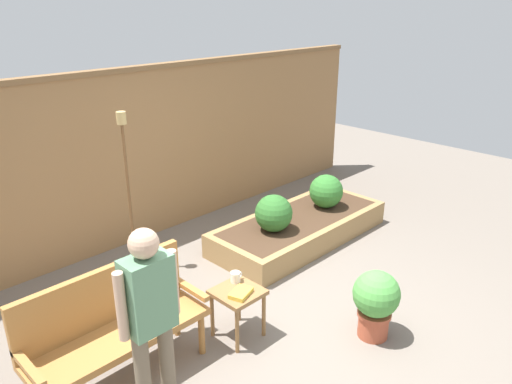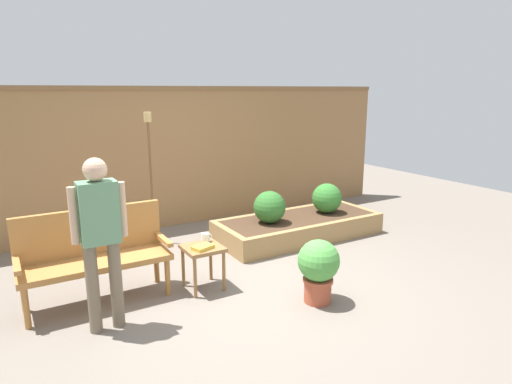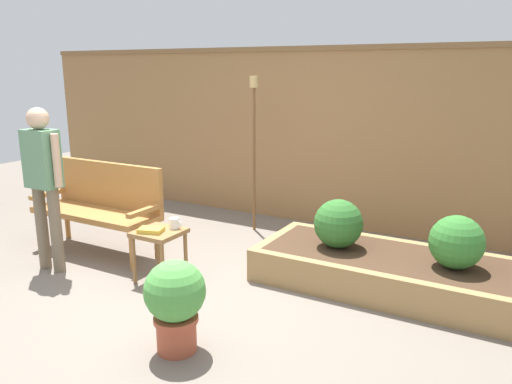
# 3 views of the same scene
# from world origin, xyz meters

# --- Properties ---
(ground_plane) EXTENTS (14.00, 14.00, 0.00)m
(ground_plane) POSITION_xyz_m (0.00, 0.00, 0.00)
(ground_plane) COLOR #70665B
(fence_back) EXTENTS (8.40, 0.14, 2.16)m
(fence_back) POSITION_xyz_m (0.00, 2.60, 1.09)
(fence_back) COLOR olive
(fence_back) RESTS_ON ground_plane
(garden_bench) EXTENTS (1.44, 0.48, 0.94)m
(garden_bench) POSITION_xyz_m (-1.42, 0.55, 0.54)
(garden_bench) COLOR #A87038
(garden_bench) RESTS_ON ground_plane
(side_table) EXTENTS (0.40, 0.40, 0.48)m
(side_table) POSITION_xyz_m (-0.38, 0.23, 0.40)
(side_table) COLOR olive
(side_table) RESTS_ON ground_plane
(cup_on_table) EXTENTS (0.13, 0.09, 0.10)m
(cup_on_table) POSITION_xyz_m (-0.29, 0.34, 0.53)
(cup_on_table) COLOR white
(cup_on_table) RESTS_ON side_table
(book_on_table) EXTENTS (0.25, 0.20, 0.04)m
(book_on_table) POSITION_xyz_m (-0.41, 0.15, 0.50)
(book_on_table) COLOR gold
(book_on_table) RESTS_ON side_table
(potted_boxwood) EXTENTS (0.42, 0.42, 0.66)m
(potted_boxwood) POSITION_xyz_m (0.49, -0.65, 0.38)
(potted_boxwood) COLOR #A84C33
(potted_boxwood) RESTS_ON ground_plane
(raised_planter_bed) EXTENTS (2.40, 1.00, 0.30)m
(raised_planter_bed) POSITION_xyz_m (1.52, 1.10, 0.15)
(raised_planter_bed) COLOR #997547
(raised_planter_bed) RESTS_ON ground_plane
(shrub_near_bench) EXTENTS (0.45, 0.45, 0.45)m
(shrub_near_bench) POSITION_xyz_m (1.01, 1.08, 0.52)
(shrub_near_bench) COLOR brown
(shrub_near_bench) RESTS_ON raised_planter_bed
(shrub_far_corner) EXTENTS (0.44, 0.44, 0.44)m
(shrub_far_corner) POSITION_xyz_m (2.02, 1.08, 0.52)
(shrub_far_corner) COLOR brown
(shrub_far_corner) RESTS_ON raised_planter_bed
(tiki_torch) EXTENTS (0.10, 0.10, 1.82)m
(tiki_torch) POSITION_xyz_m (-0.37, 1.95, 1.23)
(tiki_torch) COLOR brown
(tiki_torch) RESTS_ON ground_plane
(person_by_bench) EXTENTS (0.47, 0.20, 1.56)m
(person_by_bench) POSITION_xyz_m (-1.47, -0.09, 0.93)
(person_by_bench) COLOR #70604C
(person_by_bench) RESTS_ON ground_plane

